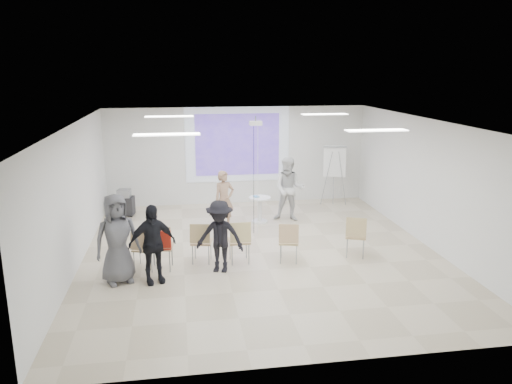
{
  "coord_description": "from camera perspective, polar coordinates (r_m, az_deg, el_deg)",
  "views": [
    {
      "loc": [
        -1.8,
        -10.67,
        4.14
      ],
      "look_at": [
        0.0,
        0.8,
        1.25
      ],
      "focal_mm": 35.0,
      "sensor_mm": 36.0,
      "label": 1
    }
  ],
  "objects": [
    {
      "name": "controller_right",
      "position": [
        13.89,
        2.89,
        2.33
      ],
      "size": [
        0.08,
        0.14,
        0.04
      ],
      "primitive_type": "cube",
      "rotation": [
        0.0,
        0.0,
        -0.32
      ],
      "color": "white",
      "rests_on": "player_right"
    },
    {
      "name": "chair_right_far",
      "position": [
        11.36,
        11.35,
        -4.64
      ],
      "size": [
        0.59,
        0.61,
        0.96
      ],
      "rotation": [
        0.0,
        0.0,
        -0.37
      ],
      "color": "tan",
      "rests_on": "floor"
    },
    {
      "name": "audience_outer",
      "position": [
        10.11,
        -15.62,
        -4.6
      ],
      "size": [
        1.15,
        0.97,
        2.02
      ],
      "primitive_type": "imported",
      "rotation": [
        0.0,
        0.0,
        0.38
      ],
      "color": "slate",
      "rests_on": "floor"
    },
    {
      "name": "chair_far_left",
      "position": [
        10.83,
        -12.91,
        -6.1
      ],
      "size": [
        0.5,
        0.52,
        0.83
      ],
      "rotation": [
        0.0,
        0.0,
        -0.34
      ],
      "color": "tan",
      "rests_on": "floor"
    },
    {
      "name": "player_left",
      "position": [
        13.07,
        -3.65,
        -0.47
      ],
      "size": [
        0.76,
        0.64,
        1.76
      ],
      "primitive_type": "imported",
      "rotation": [
        0.0,
        0.0,
        0.37
      ],
      "color": "tan",
      "rests_on": "floor"
    },
    {
      "name": "red_jacket",
      "position": [
        10.43,
        -10.84,
        -5.42
      ],
      "size": [
        0.43,
        0.14,
        0.4
      ],
      "primitive_type": "cube",
      "rotation": [
        0.0,
        0.0,
        -0.12
      ],
      "color": "#AB2215",
      "rests_on": "chair_left_mid"
    },
    {
      "name": "ceiling_projector",
      "position": [
        12.39,
        -0.04,
        7.26
      ],
      "size": [
        0.3,
        0.25,
        3.0
      ],
      "color": "white",
      "rests_on": "ceiling"
    },
    {
      "name": "audience_left",
      "position": [
        9.96,
        -11.81,
        -5.22
      ],
      "size": [
        1.21,
        0.93,
        1.83
      ],
      "primitive_type": "imported",
      "rotation": [
        0.0,
        0.0,
        0.31
      ],
      "color": "black",
      "rests_on": "floor"
    },
    {
      "name": "player_right",
      "position": [
        13.77,
        3.82,
        0.73
      ],
      "size": [
        1.15,
        1.03,
        1.98
      ],
      "primitive_type": "imported",
      "rotation": [
        0.0,
        0.0,
        -0.32
      ],
      "color": "silver",
      "rests_on": "floor"
    },
    {
      "name": "laptop",
      "position": [
        10.98,
        -6.25,
        -5.48
      ],
      "size": [
        0.38,
        0.31,
        0.03
      ],
      "primitive_type": "imported",
      "rotation": [
        0.0,
        0.0,
        2.94
      ],
      "color": "black",
      "rests_on": "chair_left_inner"
    },
    {
      "name": "controller_left",
      "position": [
        13.27,
        -3.0,
        0.99
      ],
      "size": [
        0.08,
        0.12,
        0.04
      ],
      "primitive_type": "cube",
      "rotation": [
        0.0,
        0.0,
        0.37
      ],
      "color": "silver",
      "rests_on": "player_left"
    },
    {
      "name": "wall_left",
      "position": [
        11.22,
        -20.23,
        -0.51
      ],
      "size": [
        0.1,
        9.0,
        3.0
      ],
      "primitive_type": "cube",
      "color": "silver",
      "rests_on": "floor"
    },
    {
      "name": "chair_right_inner",
      "position": [
        10.87,
        3.77,
        -5.4
      ],
      "size": [
        0.52,
        0.55,
        0.91
      ],
      "rotation": [
        0.0,
        0.0,
        -0.24
      ],
      "color": "tan",
      "rests_on": "floor"
    },
    {
      "name": "floor",
      "position": [
        11.6,
        0.62,
        -7.19
      ],
      "size": [
        8.0,
        9.0,
        0.1
      ],
      "primitive_type": "cube",
      "color": "beige",
      "rests_on": "ground"
    },
    {
      "name": "av_cart",
      "position": [
        14.83,
        -14.78,
        -1.28
      ],
      "size": [
        0.57,
        0.48,
        0.77
      ],
      "rotation": [
        0.0,
        0.0,
        -0.14
      ],
      "color": "black",
      "rests_on": "floor"
    },
    {
      "name": "fluor_panel_se",
      "position": [
        9.99,
        13.6,
        6.87
      ],
      "size": [
        1.2,
        0.3,
        0.02
      ],
      "primitive_type": "cube",
      "color": "white",
      "rests_on": "ceiling"
    },
    {
      "name": "audience_mid",
      "position": [
        10.32,
        -4.16,
        -4.56
      ],
      "size": [
        1.26,
        0.94,
        1.73
      ],
      "primitive_type": "imported",
      "rotation": [
        0.0,
        0.0,
        -0.33
      ],
      "color": "black",
      "rests_on": "floor"
    },
    {
      "name": "fluor_panel_ne",
      "position": [
        13.27,
        7.84,
        8.8
      ],
      "size": [
        1.2,
        0.3,
        0.02
      ],
      "primitive_type": "cube",
      "color": "white",
      "rests_on": "ceiling"
    },
    {
      "name": "chair_left_inner",
      "position": [
        10.87,
        -6.31,
        -5.4
      ],
      "size": [
        0.52,
        0.54,
        0.93
      ],
      "rotation": [
        0.0,
        0.0,
        -0.2
      ],
      "color": "tan",
      "rests_on": "floor"
    },
    {
      "name": "projection_halo",
      "position": [
        15.43,
        -2.13,
        5.44
      ],
      "size": [
        3.2,
        0.01,
        2.3
      ],
      "primitive_type": "cube",
      "color": "silver",
      "rests_on": "wall_back"
    },
    {
      "name": "fluor_panel_nw",
      "position": [
        12.72,
        -9.89,
        8.5
      ],
      "size": [
        1.2,
        0.3,
        0.02
      ],
      "primitive_type": "cube",
      "color": "white",
      "rests_on": "ceiling"
    },
    {
      "name": "wall_right",
      "position": [
        12.45,
        19.36,
        0.93
      ],
      "size": [
        0.1,
        9.0,
        3.0
      ],
      "primitive_type": "cube",
      "color": "silver",
      "rests_on": "floor"
    },
    {
      "name": "chair_left_mid",
      "position": [
        10.6,
        -10.84,
        -5.87
      ],
      "size": [
        0.52,
        0.55,
        0.99
      ],
      "rotation": [
        0.0,
        0.0,
        -0.12
      ],
      "color": "tan",
      "rests_on": "floor"
    },
    {
      "name": "flipchart_easel",
      "position": [
        15.41,
        8.98,
        3.43
      ],
      "size": [
        0.78,
        0.61,
        1.85
      ],
      "rotation": [
        0.0,
        0.0,
        -0.23
      ],
      "color": "gray",
      "rests_on": "floor"
    },
    {
      "name": "projection_image",
      "position": [
        15.41,
        -2.12,
        5.43
      ],
      "size": [
        2.6,
        0.01,
        1.9
      ],
      "primitive_type": "cube",
      "color": "#5335B7",
      "rests_on": "wall_back"
    },
    {
      "name": "chair_center",
      "position": [
        10.8,
        -1.87,
        -5.33
      ],
      "size": [
        0.46,
        0.49,
        0.96
      ],
      "rotation": [
        0.0,
        0.0,
        0.01
      ],
      "color": "tan",
      "rests_on": "floor"
    },
    {
      "name": "ceiling",
      "position": [
        10.87,
        0.66,
        8.23
      ],
      "size": [
        8.0,
        9.0,
        0.1
      ],
      "primitive_type": "cube",
      "color": "white",
      "rests_on": "wall_back"
    },
    {
      "name": "fluor_panel_sw",
      "position": [
        9.24,
        -10.16,
        6.49
      ],
      "size": [
        1.2,
        0.3,
        0.02
      ],
      "primitive_type": "cube",
      "color": "white",
      "rests_on": "ceiling"
    },
    {
      "name": "pedestal_table",
      "position": [
        13.68,
        0.42,
        -1.84
      ],
      "size": [
        0.69,
        0.69,
        0.74
      ],
      "rotation": [
        0.0,
        0.0,
        0.18
      ],
      "color": "white",
      "rests_on": "floor"
    },
    {
      "name": "wall_back",
      "position": [
        15.55,
        -2.15,
        4.2
      ],
      "size": [
        8.0,
        0.1,
        3.0
      ],
      "primitive_type": "cube",
      "color": "silver",
      "rests_on": "floor"
    }
  ]
}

